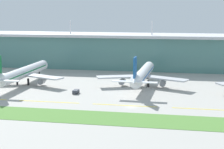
{
  "coord_description": "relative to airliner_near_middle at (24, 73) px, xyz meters",
  "views": [
    {
      "loc": [
        21.08,
        -153.57,
        40.69
      ],
      "look_at": [
        -15.14,
        36.86,
        7.0
      ],
      "focal_mm": 60.93,
      "sensor_mm": 36.0,
      "label": 1
    }
  ],
  "objects": [
    {
      "name": "airliner_center",
      "position": [
        64.12,
        7.07,
        -0.0
      ],
      "size": [
        48.78,
        63.08,
        18.9
      ],
      "color": "white",
      "rests_on": "ground"
    },
    {
      "name": "taxiway_stripe_centre",
      "position": [
        61.0,
        -35.08,
        -6.43
      ],
      "size": [
        28.0,
        0.7,
        0.04
      ],
      "primitive_type": "cube",
      "color": "yellow",
      "rests_on": "ground"
    },
    {
      "name": "taxiway_stripe_mid_east",
      "position": [
        95.0,
        -35.08,
        -6.43
      ],
      "size": [
        28.0,
        0.7,
        0.04
      ],
      "primitive_type": "cube",
      "color": "yellow",
      "rests_on": "ground"
    },
    {
      "name": "airliner_near_middle",
      "position": [
        0.0,
        0.0,
        0.0
      ],
      "size": [
        48.8,
        65.29,
        18.9
      ],
      "color": "silver",
      "rests_on": "ground"
    },
    {
      "name": "taxiway_stripe_mid_west",
      "position": [
        27.0,
        -35.08,
        -6.43
      ],
      "size": [
        28.0,
        0.7,
        0.04
      ],
      "primitive_type": "cube",
      "color": "yellow",
      "rests_on": "ground"
    },
    {
      "name": "terminal_building",
      "position": [
        64.0,
        67.62,
        5.53
      ],
      "size": [
        288.0,
        34.0,
        32.56
      ],
      "color": "slate",
      "rests_on": "ground"
    },
    {
      "name": "grass_verge",
      "position": [
        64.0,
        -55.26,
        -6.4
      ],
      "size": [
        300.0,
        18.0,
        0.1
      ],
      "primitive_type": "cube",
      "color": "#518438",
      "rests_on": "ground"
    },
    {
      "name": "ground_plane",
      "position": [
        64.0,
        -36.77,
        -6.45
      ],
      "size": [
        600.0,
        600.0,
        0.0
      ],
      "primitive_type": "plane",
      "color": "#A8A59E"
    },
    {
      "name": "pushback_tug",
      "position": [
        34.22,
        -16.85,
        -5.35
      ],
      "size": [
        2.54,
        4.42,
        1.85
      ],
      "color": "#333842",
      "rests_on": "ground"
    }
  ]
}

